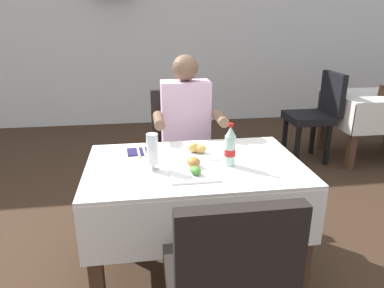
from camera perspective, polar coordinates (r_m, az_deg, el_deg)
ground_plane at (r=2.38m, az=-1.82°, el=-19.50°), size 11.00×11.00×0.00m
back_wall at (r=5.31m, az=-6.63°, el=19.64°), size 11.00×0.12×3.03m
main_dining_table at (r=2.08m, az=0.40°, el=-7.39°), size 1.22×0.78×0.72m
chair_far_diner_seat at (r=2.80m, az=-2.03°, el=-0.18°), size 0.44×0.50×0.97m
chair_near_camera_side at (r=1.45m, az=5.47°, el=-21.40°), size 0.44×0.50×0.97m
seated_diner_far at (r=2.65m, az=-0.89°, el=2.27°), size 0.50×0.46×1.26m
plate_near_camera at (r=1.88m, az=0.25°, el=-4.14°), size 0.25×0.25×0.07m
plate_far_diner at (r=2.14m, az=1.23°, el=-1.13°), size 0.23×0.23×0.07m
beer_glass_left at (r=1.90m, az=-6.41°, el=-1.12°), size 0.07×0.07×0.20m
cola_bottle_primary at (r=1.96m, az=6.17°, el=-0.54°), size 0.06×0.06×0.24m
napkin_cutlery_set at (r=2.20m, az=-8.21°, el=-1.17°), size 0.18×0.19×0.01m
background_dining_table at (r=4.43m, az=27.76°, el=4.86°), size 1.02×0.75×0.72m
background_chair_left at (r=4.05m, az=19.48°, el=4.98°), size 0.50×0.44×0.97m
background_table_tumbler at (r=4.31m, az=28.32°, el=7.64°), size 0.06×0.06×0.11m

